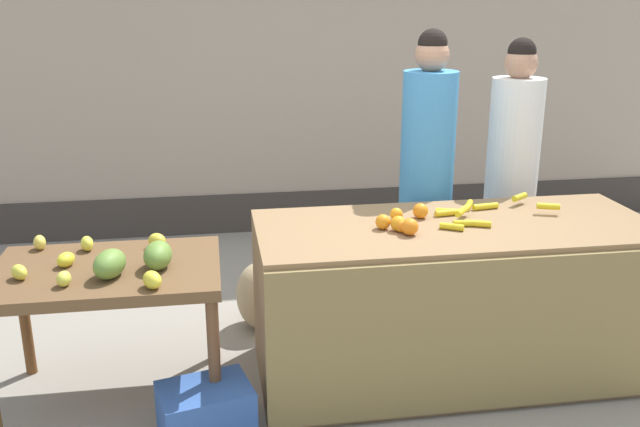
# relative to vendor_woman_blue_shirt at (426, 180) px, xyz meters

# --- Properties ---
(ground_plane) EXTENTS (24.00, 24.00, 0.00)m
(ground_plane) POSITION_rel_vendor_woman_blue_shirt_xyz_m (-0.50, -0.69, -0.96)
(ground_plane) COLOR gray
(market_wall_back) EXTENTS (7.57, 0.23, 3.55)m
(market_wall_back) POSITION_rel_vendor_woman_blue_shirt_xyz_m (-0.50, 2.08, 0.78)
(market_wall_back) COLOR tan
(market_wall_back) RESTS_ON ground
(fruit_stall_counter) EXTENTS (2.19, 0.92, 0.89)m
(fruit_stall_counter) POSITION_rel_vendor_woman_blue_shirt_xyz_m (-0.04, -0.71, -0.51)
(fruit_stall_counter) COLOR olive
(fruit_stall_counter) RESTS_ON ground
(side_table_wooden) EXTENTS (1.15, 0.79, 0.76)m
(side_table_wooden) POSITION_rel_vendor_woman_blue_shirt_xyz_m (-1.91, -0.69, -0.29)
(side_table_wooden) COLOR brown
(side_table_wooden) RESTS_ON ground
(banana_bunch_pile) EXTENTS (0.76, 0.48, 0.07)m
(banana_bunch_pile) POSITION_rel_vendor_woman_blue_shirt_xyz_m (0.11, -0.58, -0.04)
(banana_bunch_pile) COLOR gold
(banana_bunch_pile) RESTS_ON fruit_stall_counter
(orange_pile) EXTENTS (0.34, 0.35, 0.09)m
(orange_pile) POSITION_rel_vendor_woman_blue_shirt_xyz_m (-0.35, -0.71, -0.03)
(orange_pile) COLOR orange
(orange_pile) RESTS_ON fruit_stall_counter
(mango_papaya_pile) EXTENTS (0.80, 0.75, 0.14)m
(mango_papaya_pile) POSITION_rel_vendor_woman_blue_shirt_xyz_m (-1.82, -0.75, -0.14)
(mango_papaya_pile) COLOR yellow
(mango_papaya_pile) RESTS_ON side_table_wooden
(vendor_woman_blue_shirt) EXTENTS (0.34, 0.34, 1.90)m
(vendor_woman_blue_shirt) POSITION_rel_vendor_woman_blue_shirt_xyz_m (0.00, 0.00, 0.00)
(vendor_woman_blue_shirt) COLOR #33333D
(vendor_woman_blue_shirt) RESTS_ON ground
(vendor_woman_white_shirt) EXTENTS (0.34, 0.34, 1.84)m
(vendor_woman_white_shirt) POSITION_rel_vendor_woman_blue_shirt_xyz_m (0.61, 0.08, -0.03)
(vendor_woman_white_shirt) COLOR #33333D
(vendor_woman_white_shirt) RESTS_ON ground
(produce_crate) EXTENTS (0.50, 0.42, 0.26)m
(produce_crate) POSITION_rel_vendor_woman_blue_shirt_xyz_m (-1.43, -1.10, -0.83)
(produce_crate) COLOR #3359A5
(produce_crate) RESTS_ON ground
(produce_sack) EXTENTS (0.37, 0.42, 0.45)m
(produce_sack) POSITION_rel_vendor_woman_blue_shirt_xyz_m (-1.08, 0.02, -0.74)
(produce_sack) COLOR tan
(produce_sack) RESTS_ON ground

